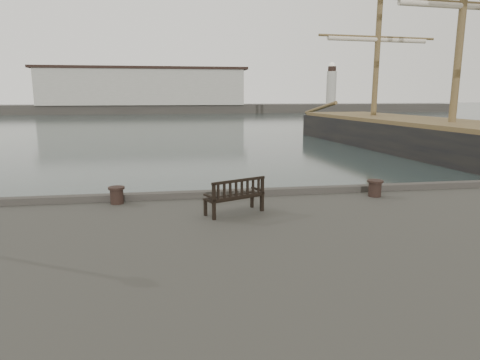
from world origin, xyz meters
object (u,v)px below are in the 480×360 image
at_px(bollard_left, 117,195).
at_px(tall_ship_main, 449,147).
at_px(bench, 235,203).
at_px(bollard_right, 375,188).

relative_size(bollard_left, tall_ship_main, 0.01).
bearing_deg(tall_ship_main, bench, -141.18).
xyz_separation_m(bollard_left, bollard_right, (7.27, -0.35, 0.01)).
bearing_deg(bench, bollard_left, 129.31).
xyz_separation_m(bollard_left, tall_ship_main, (21.54, 16.46, -1.08)).
bearing_deg(bollard_right, tall_ship_main, 49.66).
xyz_separation_m(bench, bollard_right, (4.28, 1.14, -0.04)).
bearing_deg(bollard_right, bench, -165.13).
distance_m(bench, bollard_left, 3.34).
bearing_deg(bollard_right, bollard_left, 177.26).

